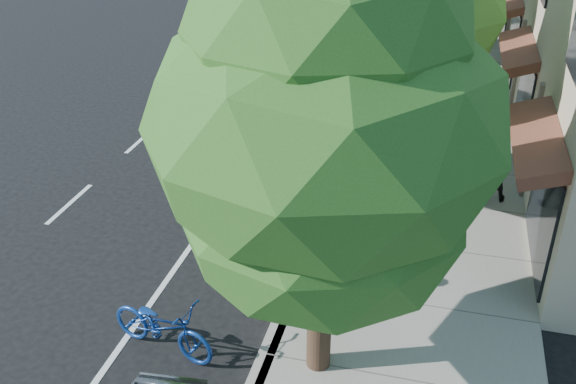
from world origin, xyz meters
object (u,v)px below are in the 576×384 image
(cyclist, at_px, (288,262))
(pedestrian, at_px, (493,168))
(street_tree_0, at_px, (325,132))
(bicycle, at_px, (162,326))
(white_pickup, at_px, (352,43))
(silver_suv, at_px, (265,137))
(dark_sedan, at_px, (372,48))
(street_tree_1, at_px, (382,10))

(cyclist, bearing_deg, pedestrian, -30.33)
(street_tree_0, height_order, bicycle, street_tree_0)
(street_tree_0, height_order, white_pickup, street_tree_0)
(street_tree_0, distance_m, bicycle, 4.68)
(silver_suv, height_order, white_pickup, white_pickup)
(white_pickup, distance_m, pedestrian, 11.62)
(street_tree_0, xyz_separation_m, bicycle, (-2.70, -0.19, -3.82))
(bicycle, height_order, silver_suv, silver_suv)
(street_tree_0, relative_size, bicycle, 3.53)
(dark_sedan, distance_m, white_pickup, 1.00)
(pedestrian, bearing_deg, bicycle, 40.88)
(silver_suv, bearing_deg, white_pickup, 77.96)
(cyclist, distance_m, white_pickup, 15.33)
(street_tree_1, relative_size, cyclist, 4.46)
(white_pickup, bearing_deg, silver_suv, -95.09)
(street_tree_0, relative_size, dark_sedan, 1.51)
(street_tree_1, xyz_separation_m, white_pickup, (-2.27, 11.00, -3.87))
(street_tree_0, relative_size, street_tree_1, 0.94)
(dark_sedan, height_order, pedestrian, pedestrian)
(bicycle, bearing_deg, street_tree_0, -72.29)
(bicycle, xyz_separation_m, silver_suv, (-0.40, 7.69, 0.19))
(cyclist, bearing_deg, street_tree_0, -142.82)
(street_tree_1, distance_m, dark_sedan, 11.28)
(silver_suv, bearing_deg, bicycle, -94.07)
(white_pickup, height_order, pedestrian, pedestrian)
(street_tree_0, distance_m, white_pickup, 17.52)
(dark_sedan, bearing_deg, pedestrian, -60.77)
(dark_sedan, distance_m, pedestrian, 10.80)
(bicycle, bearing_deg, pedestrian, -25.61)
(bicycle, height_order, dark_sedan, dark_sedan)
(silver_suv, relative_size, pedestrian, 3.18)
(street_tree_0, distance_m, cyclist, 4.01)
(cyclist, relative_size, dark_sedan, 0.36)
(silver_suv, distance_m, pedestrian, 6.03)
(silver_suv, bearing_deg, dark_sedan, 72.26)
(street_tree_0, height_order, street_tree_1, street_tree_1)
(bicycle, bearing_deg, street_tree_1, -9.82)
(dark_sedan, xyz_separation_m, pedestrian, (4.25, -9.92, 0.18))
(dark_sedan, bearing_deg, street_tree_1, -76.35)
(cyclist, bearing_deg, street_tree_1, -4.88)
(street_tree_1, height_order, pedestrian, street_tree_1)
(silver_suv, xyz_separation_m, dark_sedan, (1.70, 9.00, 0.06))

